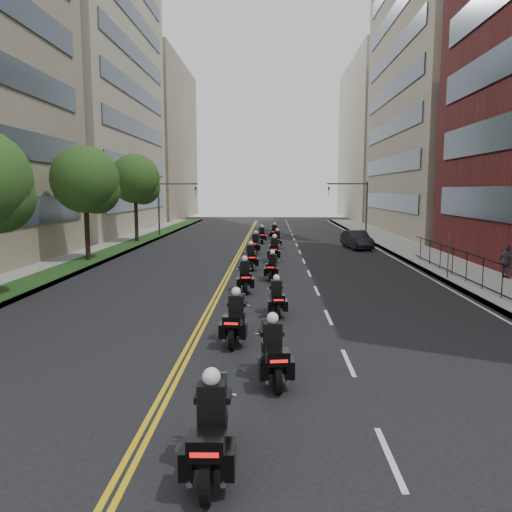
{
  "coord_description": "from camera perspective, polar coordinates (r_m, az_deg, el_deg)",
  "views": [
    {
      "loc": [
        1.06,
        -8.52,
        4.8
      ],
      "look_at": [
        0.29,
        15.0,
        1.67
      ],
      "focal_mm": 35.0,
      "sensor_mm": 36.0,
      "label": 1
    }
  ],
  "objects": [
    {
      "name": "street_trees",
      "position": [
        29.7,
        -22.38,
        7.65
      ],
      "size": [
        4.4,
        38.4,
        7.98
      ],
      "color": "#322316",
      "rests_on": "ground"
    },
    {
      "name": "building_left_mid",
      "position": [
        62.24,
        -21.0,
        18.4
      ],
      "size": [
        16.11,
        28.0,
        34.0
      ],
      "color": "#A69D86",
      "rests_on": "ground"
    },
    {
      "name": "building_left_far",
      "position": [
        89.91,
        -13.31,
        12.62
      ],
      "size": [
        16.0,
        28.0,
        26.0
      ],
      "primitive_type": "cube",
      "color": "gray",
      "rests_on": "ground"
    },
    {
      "name": "sidewalk_left",
      "position": [
        36.28,
        -19.23,
        -0.33
      ],
      "size": [
        4.0,
        90.0,
        0.15
      ],
      "primitive_type": "cube",
      "color": "gray",
      "rests_on": "ground"
    },
    {
      "name": "motorcycle_11",
      "position": [
        48.57,
        2.1,
        2.67
      ],
      "size": [
        0.66,
        2.22,
        1.64
      ],
      "rotation": [
        0.0,
        0.0,
        -0.12
      ],
      "color": "black",
      "rests_on": "ground"
    },
    {
      "name": "parked_sedan",
      "position": [
        41.81,
        11.44,
        1.85
      ],
      "size": [
        2.18,
        4.66,
        1.48
      ],
      "primitive_type": "imported",
      "rotation": [
        0.0,
        0.0,
        0.14
      ],
      "color": "black",
      "rests_on": "ground"
    },
    {
      "name": "sidewalk_right",
      "position": [
        35.57,
        19.78,
        -0.5
      ],
      "size": [
        4.0,
        90.0,
        0.15
      ],
      "primitive_type": "cube",
      "color": "gray",
      "rests_on": "ground"
    },
    {
      "name": "grass_strip",
      "position": [
        35.99,
        -18.05,
        -0.19
      ],
      "size": [
        2.0,
        90.0,
        0.04
      ],
      "primitive_type": "cube",
      "color": "#1C3E16",
      "rests_on": "sidewalk_left"
    },
    {
      "name": "motorcycle_1",
      "position": [
        12.72,
        1.99,
        -11.26
      ],
      "size": [
        0.72,
        2.38,
        1.76
      ],
      "rotation": [
        0.0,
        0.0,
        0.13
      ],
      "color": "black",
      "rests_on": "ground"
    },
    {
      "name": "motorcycle_4",
      "position": [
        23.57,
        -1.28,
        -2.5
      ],
      "size": [
        0.64,
        2.32,
        1.71
      ],
      "rotation": [
        0.0,
        0.0,
        0.1
      ],
      "color": "black",
      "rests_on": "ground"
    },
    {
      "name": "motorcycle_6",
      "position": [
        30.13,
        -0.59,
        -0.27
      ],
      "size": [
        0.67,
        2.35,
        1.73
      ],
      "rotation": [
        0.0,
        0.0,
        0.11
      ],
      "color": "black",
      "rests_on": "ground"
    },
    {
      "name": "motorcycle_2",
      "position": [
        15.85,
        -2.35,
        -7.44
      ],
      "size": [
        0.6,
        2.39,
        1.76
      ],
      "rotation": [
        0.0,
        0.0,
        -0.06
      ],
      "color": "black",
      "rests_on": "ground"
    },
    {
      "name": "motorcycle_7",
      "position": [
        33.7,
        2.12,
        0.62
      ],
      "size": [
        0.6,
        2.47,
        1.83
      ],
      "rotation": [
        0.0,
        0.0,
        -0.05
      ],
      "color": "black",
      "rests_on": "ground"
    },
    {
      "name": "motorcycle_0",
      "position": [
        8.94,
        -5.15,
        -19.6
      ],
      "size": [
        0.57,
        2.48,
        1.83
      ],
      "rotation": [
        0.0,
        0.0,
        0.02
      ],
      "color": "black",
      "rests_on": "ground"
    },
    {
      "name": "building_right_far",
      "position": [
        89.28,
        15.49,
        12.58
      ],
      "size": [
        15.0,
        28.0,
        26.0
      ],
      "primitive_type": "cube",
      "color": "#A69D86",
      "rests_on": "ground"
    },
    {
      "name": "traffic_signal_left",
      "position": [
        51.63,
        -10.02,
        6.24
      ],
      "size": [
        4.09,
        0.2,
        5.6
      ],
      "color": "#3F3F44",
      "rests_on": "ground"
    },
    {
      "name": "motorcycle_10",
      "position": [
        45.08,
        0.68,
        2.31
      ],
      "size": [
        0.57,
        2.25,
        1.66
      ],
      "rotation": [
        0.0,
        0.0,
        0.07
      ],
      "color": "black",
      "rests_on": "ground"
    },
    {
      "name": "motorcycle_3",
      "position": [
        19.26,
        2.37,
        -4.97
      ],
      "size": [
        0.56,
        2.12,
        1.57
      ],
      "rotation": [
        0.0,
        0.0,
        0.08
      ],
      "color": "black",
      "rests_on": "ground"
    },
    {
      "name": "traffic_signal_right",
      "position": [
        51.24,
        11.48,
        6.2
      ],
      "size": [
        4.09,
        0.2,
        5.6
      ],
      "color": "#3F3F44",
      "rests_on": "ground"
    },
    {
      "name": "ground",
      "position": [
        9.84,
        -4.9,
        -21.68
      ],
      "size": [
        160.0,
        160.0,
        0.0
      ],
      "primitive_type": "plane",
      "color": "black",
      "rests_on": "ground"
    },
    {
      "name": "motorcycle_9",
      "position": [
        41.17,
        2.44,
        1.79
      ],
      "size": [
        0.53,
        2.25,
        1.66
      ],
      "rotation": [
        0.0,
        0.0,
        -0.03
      ],
      "color": "black",
      "rests_on": "ground"
    },
    {
      "name": "pedestrian_c",
      "position": [
        29.56,
        26.75,
        -0.59
      ],
      "size": [
        0.74,
        1.1,
        1.74
      ],
      "primitive_type": "imported",
      "rotation": [
        0.0,
        0.0,
        1.91
      ],
      "color": "#404248",
      "rests_on": "sidewalk_right"
    },
    {
      "name": "building_right_tan",
      "position": [
        60.95,
        22.42,
        16.66
      ],
      "size": [
        15.11,
        28.0,
        30.0
      ],
      "color": "gray",
      "rests_on": "ground"
    },
    {
      "name": "motorcycle_8",
      "position": [
        37.59,
        -0.08,
        1.3
      ],
      "size": [
        0.61,
        2.36,
        1.74
      ],
      "rotation": [
        0.0,
        0.0,
        -0.07
      ],
      "color": "black",
      "rests_on": "ground"
    },
    {
      "name": "motorcycle_5",
      "position": [
        26.82,
        1.85,
        -1.37
      ],
      "size": [
        0.59,
        2.16,
        1.59
      ],
      "rotation": [
        0.0,
        0.0,
        -0.09
      ],
      "color": "black",
      "rests_on": "ground"
    }
  ]
}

